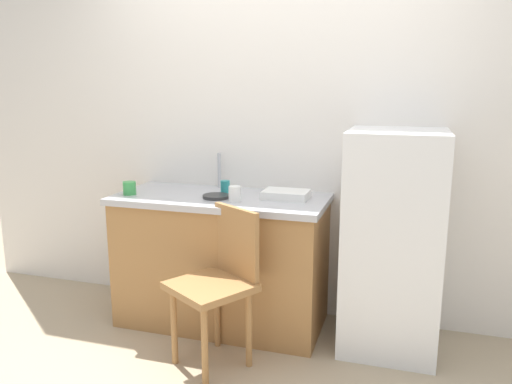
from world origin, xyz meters
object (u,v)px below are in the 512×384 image
(cup_green, at_px, (130,188))
(chair, at_px, (219,279))
(refrigerator, at_px, (392,241))
(hotplate, at_px, (216,196))
(cup_teal, at_px, (225,187))
(cup_white, at_px, (235,194))
(dish_tray, at_px, (286,194))

(cup_green, bearing_deg, chair, -24.21)
(cup_green, bearing_deg, refrigerator, 5.26)
(chair, height_order, hotplate, chair)
(refrigerator, distance_m, cup_teal, 1.10)
(cup_white, bearing_deg, dish_tray, 31.33)
(dish_tray, height_order, hotplate, dish_tray)
(cup_green, bearing_deg, cup_teal, 18.94)
(hotplate, height_order, cup_green, cup_green)
(hotplate, distance_m, cup_teal, 0.14)
(chair, distance_m, cup_green, 0.91)
(hotplate, relative_size, cup_green, 2.01)
(hotplate, bearing_deg, cup_white, -19.70)
(dish_tray, height_order, cup_white, cup_white)
(cup_teal, bearing_deg, dish_tray, -1.80)
(chair, height_order, cup_white, cup_white)
(cup_teal, height_order, cup_green, cup_teal)
(chair, distance_m, dish_tray, 0.70)
(cup_white, bearing_deg, cup_teal, 125.50)
(cup_green, bearing_deg, cup_white, 1.43)
(refrigerator, bearing_deg, cup_white, -171.85)
(dish_tray, distance_m, cup_teal, 0.41)
(refrigerator, xyz_separation_m, chair, (-0.91, -0.49, -0.16))
(dish_tray, relative_size, hotplate, 1.65)
(chair, distance_m, cup_teal, 0.69)
(chair, relative_size, dish_tray, 3.18)
(dish_tray, height_order, cup_teal, cup_teal)
(dish_tray, relative_size, cup_white, 3.00)
(chair, bearing_deg, refrigerator, 60.25)
(dish_tray, distance_m, hotplate, 0.44)
(dish_tray, xyz_separation_m, cup_white, (-0.28, -0.17, 0.02))
(dish_tray, distance_m, cup_white, 0.33)
(refrigerator, bearing_deg, cup_teal, 177.39)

